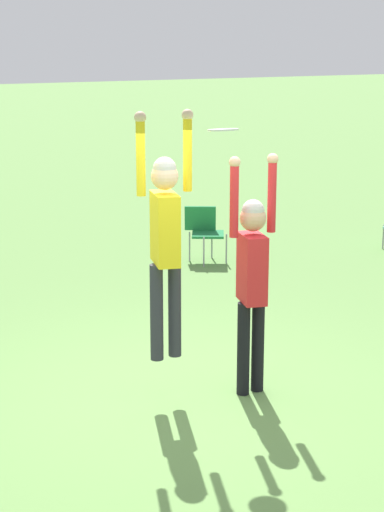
{
  "coord_description": "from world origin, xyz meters",
  "views": [
    {
      "loc": [
        -3.9,
        -6.42,
        3.25
      ],
      "look_at": [
        0.17,
        0.2,
        1.3
      ],
      "focal_mm": 60.0,
      "sensor_mm": 36.0,
      "label": 1
    }
  ],
  "objects": [
    {
      "name": "frisbee",
      "position": [
        0.27,
        -0.16,
        2.5
      ],
      "size": [
        0.28,
        0.28,
        0.04
      ],
      "color": "white"
    },
    {
      "name": "ground_plane",
      "position": [
        0.0,
        0.0,
        0.0
      ],
      "size": [
        120.0,
        120.0,
        0.0
      ],
      "primitive_type": "plane",
      "color": "#608C47"
    },
    {
      "name": "person_defending",
      "position": [
        0.56,
        -0.23,
        1.22
      ],
      "size": [
        0.52,
        0.41,
        2.27
      ],
      "rotation": [
        0.0,
        0.0,
        -1.89
      ],
      "color": "black",
      "rests_on": "ground_plane"
    },
    {
      "name": "camping_chair_2",
      "position": [
        2.89,
        4.25,
        0.51
      ],
      "size": [
        0.66,
        0.72,
        0.83
      ],
      "rotation": [
        0.0,
        0.0,
        2.56
      ],
      "color": "gray",
      "rests_on": "ground_plane"
    },
    {
      "name": "person_jumping",
      "position": [
        -0.21,
        0.03,
        1.63
      ],
      "size": [
        0.57,
        0.46,
        2.26
      ],
      "rotation": [
        0.0,
        0.0,
        1.25
      ],
      "color": "#2D2D38",
      "rests_on": "ground_plane"
    }
  ]
}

